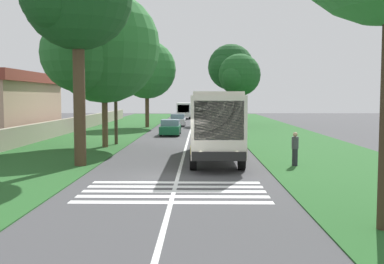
# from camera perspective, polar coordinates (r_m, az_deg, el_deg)

# --- Properties ---
(ground) EXTENTS (160.00, 160.00, 0.00)m
(ground) POSITION_cam_1_polar(r_m,az_deg,el_deg) (20.25, -1.77, -5.60)
(ground) COLOR #424244
(grass_verge_left) EXTENTS (120.00, 8.00, 0.04)m
(grass_verge_left) POSITION_cam_1_polar(r_m,az_deg,el_deg) (36.27, -13.68, -1.29)
(grass_verge_left) COLOR #235623
(grass_verge_left) RESTS_ON ground
(grass_verge_right) EXTENTS (120.00, 8.00, 0.04)m
(grass_verge_right) POSITION_cam_1_polar(r_m,az_deg,el_deg) (35.84, 12.60, -1.34)
(grass_verge_right) COLOR #235623
(grass_verge_right) RESTS_ON ground
(centre_line) EXTENTS (110.00, 0.16, 0.01)m
(centre_line) POSITION_cam_1_polar(r_m,az_deg,el_deg) (35.12, -0.62, -1.38)
(centre_line) COLOR silver
(centre_line) RESTS_ON ground
(coach_bus) EXTENTS (11.16, 2.62, 3.73)m
(coach_bus) POSITION_cam_1_polar(r_m,az_deg,el_deg) (26.07, 2.81, 1.36)
(coach_bus) COLOR silver
(coach_bus) RESTS_ON ground
(zebra_crossing) EXTENTS (4.05, 6.80, 0.01)m
(zebra_crossing) POSITION_cam_1_polar(r_m,az_deg,el_deg) (17.38, -2.22, -7.25)
(zebra_crossing) COLOR silver
(zebra_crossing) RESTS_ON ground
(trailing_car_0) EXTENTS (4.30, 1.78, 1.43)m
(trailing_car_0) POSITION_cam_1_polar(r_m,az_deg,el_deg) (42.56, -2.65, 0.51)
(trailing_car_0) COLOR #145933
(trailing_car_0) RESTS_ON ground
(trailing_car_1) EXTENTS (4.30, 1.78, 1.43)m
(trailing_car_1) POSITION_cam_1_polar(r_m,az_deg,el_deg) (47.96, 2.10, 0.94)
(trailing_car_1) COLOR gray
(trailing_car_1) RESTS_ON ground
(trailing_car_2) EXTENTS (4.30, 1.78, 1.43)m
(trailing_car_2) POSITION_cam_1_polar(r_m,az_deg,el_deg) (56.18, -1.74, 1.44)
(trailing_car_2) COLOR silver
(trailing_car_2) RESTS_ON ground
(trailing_car_3) EXTENTS (4.30, 1.78, 1.43)m
(trailing_car_3) POSITION_cam_1_polar(r_m,az_deg,el_deg) (65.28, 1.69, 1.84)
(trailing_car_3) COLOR #145933
(trailing_car_3) RESTS_ON ground
(trailing_minibus_0) EXTENTS (6.00, 2.14, 2.53)m
(trailing_minibus_0) POSITION_cam_1_polar(r_m,az_deg,el_deg) (74.37, -0.97, 2.82)
(trailing_minibus_0) COLOR silver
(trailing_minibus_0) RESTS_ON ground
(roadside_tree_left_0) EXTENTS (7.62, 6.56, 9.79)m
(roadside_tree_left_0) POSITION_cam_1_polar(r_m,az_deg,el_deg) (53.46, -5.65, 7.41)
(roadside_tree_left_0) COLOR #4C3826
(roadside_tree_left_0) RESTS_ON grass_verge_left
(roadside_tree_left_2) EXTENTS (9.05, 7.60, 10.62)m
(roadside_tree_left_2) POSITION_cam_1_polar(r_m,az_deg,el_deg) (32.67, -11.09, 9.81)
(roadside_tree_left_2) COLOR brown
(roadside_tree_left_2) RESTS_ON grass_verge_left
(roadside_tree_right_0) EXTENTS (5.44, 4.76, 8.30)m
(roadside_tree_right_0) POSITION_cam_1_polar(r_m,az_deg,el_deg) (53.42, 5.73, 6.81)
(roadside_tree_right_0) COLOR #4C3826
(roadside_tree_right_0) RESTS_ON grass_verge_right
(roadside_tree_right_1) EXTENTS (7.10, 5.95, 10.27)m
(roadside_tree_right_1) POSITION_cam_1_polar(r_m,az_deg,el_deg) (61.29, 4.60, 7.74)
(roadside_tree_right_1) COLOR brown
(roadside_tree_right_1) RESTS_ON grass_verge_right
(utility_pole) EXTENTS (0.24, 1.40, 8.13)m
(utility_pole) POSITION_cam_1_polar(r_m,az_deg,el_deg) (34.36, -9.31, 5.53)
(utility_pole) COLOR #473828
(utility_pole) RESTS_ON grass_verge_left
(roadside_wall) EXTENTS (70.00, 0.40, 1.40)m
(roadside_wall) POSITION_cam_1_polar(r_m,az_deg,el_deg) (41.94, -16.48, 0.39)
(roadside_wall) COLOR #9E937F
(roadside_wall) RESTS_ON grass_verge_left
(pedestrian) EXTENTS (0.34, 0.34, 1.69)m
(pedestrian) POSITION_cam_1_polar(r_m,az_deg,el_deg) (23.93, 12.46, -1.98)
(pedestrian) COLOR #26262D
(pedestrian) RESTS_ON grass_verge_right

